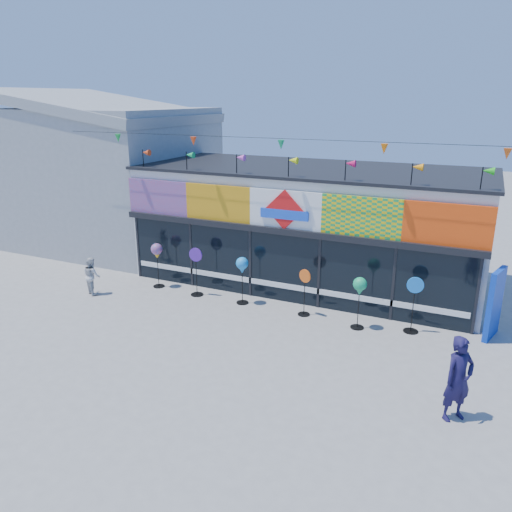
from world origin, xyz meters
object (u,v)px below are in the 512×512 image
Objects in this scene: spinner_1 at (196,270)px; adult_man at (458,379)px; spinner_3 at (304,291)px; blue_sign at (495,304)px; spinner_4 at (360,288)px; spinner_2 at (242,267)px; child at (92,276)px; spinner_5 at (413,303)px; spinner_0 at (157,252)px.

spinner_1 is 0.90× the size of adult_man.
blue_sign is at bearing 8.30° from spinner_3.
adult_man reaches higher than spinner_4.
blue_sign is 1.19× the size of spinner_1.
blue_sign reaches higher than spinner_2.
spinner_4 is at bearing -147.09° from child.
child is (-10.38, -1.51, -0.24)m from spinner_5.
blue_sign is 1.27× the size of spinner_2.
adult_man reaches higher than spinner_2.
blue_sign is at bearing 3.35° from spinner_0.
spinner_3 is at bearing 96.75° from adult_man.
spinner_4 is (5.59, -0.25, 0.37)m from spinner_1.
adult_man is (10.12, -3.79, -0.35)m from spinner_0.
adult_man is (1.41, -3.82, 0.05)m from spinner_5.
spinner_4 is at bearing -148.26° from blue_sign.
blue_sign is 12.64m from child.
spinner_2 reaches higher than spinner_3.
spinner_2 is 3.88m from spinner_4.
spinner_0 reaches higher than spinner_4.
spinner_2 reaches higher than spinner_4.
child is at bearing 124.04° from adult_man.
adult_man is at bearing -20.51° from spinner_0.
spinner_1 is at bearing 111.68° from adult_man.
child is (-3.32, -1.36, -0.24)m from spinner_1.
spinner_2 is at bearing 0.47° from spinner_1.
adult_man is 12.02m from child.
child is (-1.67, -1.48, -0.63)m from spinner_0.
spinner_3 is 3.20m from spinner_5.
blue_sign reaches higher than spinner_0.
adult_man reaches higher than spinner_5.
adult_man reaches higher than spinner_3.
adult_man is at bearing -165.30° from child.
child is (-12.46, -2.11, -0.36)m from blue_sign.
spinner_4 reaches higher than spinner_3.
spinner_0 is at bearing 177.14° from spinner_4.
spinner_1 reaches higher than spinner_0.
spinner_5 is at bearing 65.42° from adult_man.
spinner_1 is at bearing 177.47° from spinner_4.
spinner_0 is 10.82m from adult_man.
adult_man is at bearing -82.45° from blue_sign.
child is at bearing -164.70° from spinner_2.
spinner_3 is at bearing -0.34° from spinner_1.
spinner_2 is at bearing -138.94° from child.
blue_sign is 7.46m from spinner_2.
spinner_0 is 1.24× the size of child.
spinner_0 is 3.37m from spinner_2.
spinner_4 is (3.87, -0.26, -0.00)m from spinner_2.
spinner_2 is (3.37, -0.10, -0.02)m from spinner_0.
spinner_5 is (8.71, 0.03, -0.40)m from spinner_0.
spinner_5 is (5.34, 0.13, -0.38)m from spinner_2.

